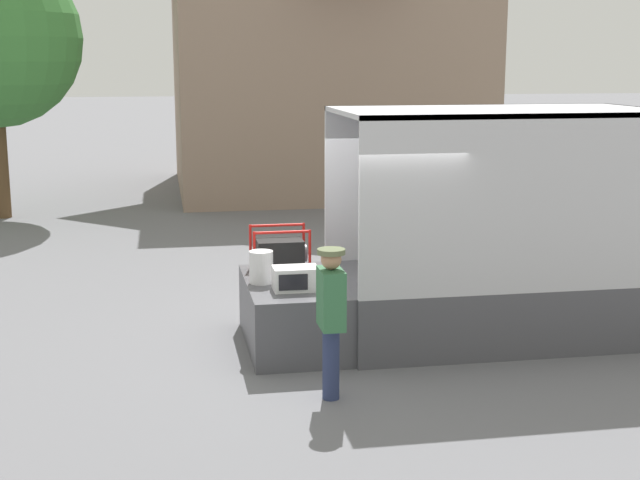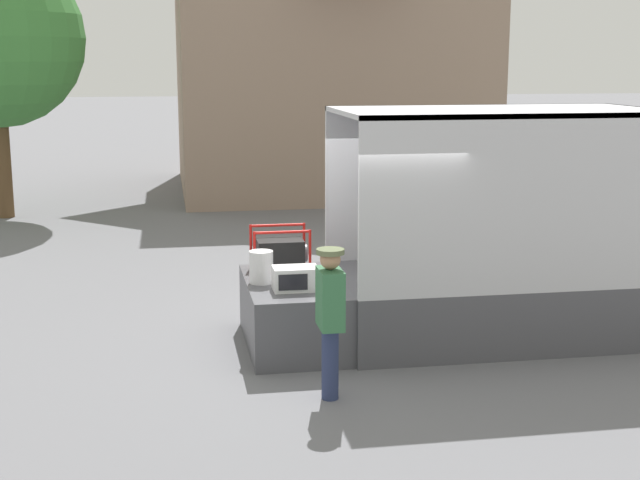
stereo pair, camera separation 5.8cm
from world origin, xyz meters
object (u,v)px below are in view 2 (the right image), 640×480
microwave (295,278)px  orange_bucket (261,267)px  box_truck (604,259)px  worker_person (330,309)px  portable_generator (282,255)px

microwave → orange_bucket: orange_bucket is taller
box_truck → worker_person: bearing=-155.1°
portable_generator → orange_bucket: portable_generator is taller
microwave → worker_person: size_ratio=0.33×
box_truck → orange_bucket: size_ratio=15.07×
box_truck → orange_bucket: box_truck is taller
portable_generator → microwave: bearing=-88.1°
box_truck → worker_person: 4.43m
box_truck → portable_generator: size_ratio=8.12×
portable_generator → orange_bucket: size_ratio=1.86×
box_truck → portable_generator: box_truck is taller
portable_generator → worker_person: 2.42m
worker_person → microwave: bearing=96.3°
portable_generator → worker_person: (0.19, -2.42, -0.06)m
box_truck → orange_bucket: bearing=-179.7°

